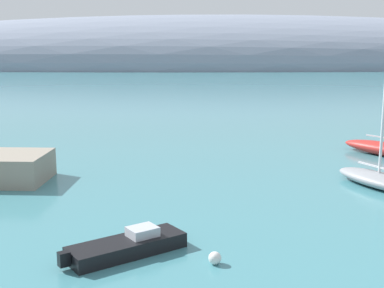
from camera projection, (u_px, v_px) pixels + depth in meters
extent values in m
ellipsoid|color=gray|center=(227.00, 67.00, 210.81)|extent=(383.07, 85.08, 41.75)
ellipsoid|color=gray|center=(379.00, 180.00, 31.67)|extent=(4.76, 6.60, 0.91)
cube|color=silver|center=(376.00, 166.00, 31.76)|extent=(1.36, 2.58, 0.10)
cube|color=black|center=(127.00, 247.00, 21.48)|extent=(5.08, 4.11, 0.63)
cube|color=black|center=(64.00, 259.00, 19.88)|extent=(0.57, 0.54, 0.57)
cube|color=#B2B7C1|center=(142.00, 232.00, 21.81)|extent=(1.54, 1.47, 0.40)
sphere|color=silver|center=(215.00, 258.00, 20.49)|extent=(0.52, 0.52, 0.52)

